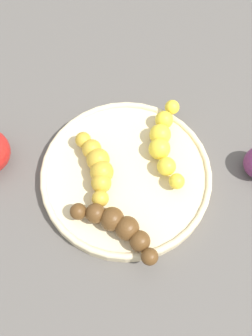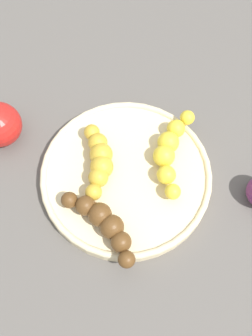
# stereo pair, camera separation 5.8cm
# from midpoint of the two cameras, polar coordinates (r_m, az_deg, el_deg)

# --- Properties ---
(ground_plane) EXTENTS (2.40, 2.40, 0.00)m
(ground_plane) POSITION_cam_midpoint_polar(r_m,az_deg,el_deg) (0.61, -2.69, -1.83)
(ground_plane) COLOR #56514C
(fruit_bowl) EXTENTS (0.26, 0.26, 0.02)m
(fruit_bowl) POSITION_cam_midpoint_polar(r_m,az_deg,el_deg) (0.60, -2.74, -1.36)
(fruit_bowl) COLOR beige
(fruit_bowl) RESTS_ON ground_plane
(banana_spotted) EXTENTS (0.12, 0.06, 0.04)m
(banana_spotted) POSITION_cam_midpoint_polar(r_m,az_deg,el_deg) (0.58, -7.03, -0.06)
(banana_spotted) COLOR gold
(banana_spotted) RESTS_ON fruit_bowl
(banana_overripe) EXTENTS (0.13, 0.08, 0.03)m
(banana_overripe) POSITION_cam_midpoint_polar(r_m,az_deg,el_deg) (0.55, -4.27, -8.89)
(banana_overripe) COLOR #593819
(banana_overripe) RESTS_ON fruit_bowl
(banana_yellow) EXTENTS (0.13, 0.10, 0.03)m
(banana_yellow) POSITION_cam_midpoint_polar(r_m,az_deg,el_deg) (0.60, 2.95, 3.50)
(banana_yellow) COLOR yellow
(banana_yellow) RESTS_ON fruit_bowl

